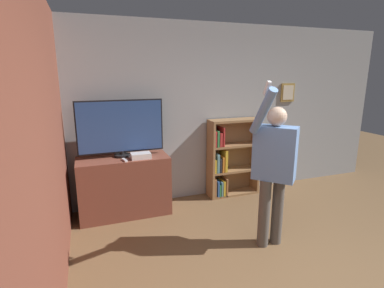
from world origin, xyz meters
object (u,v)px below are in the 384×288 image
(television, at_px, (121,128))
(person, at_px, (274,164))
(game_console, at_px, (141,156))
(bookshelf, at_px, (229,160))

(television, distance_m, person, 2.07)
(television, height_order, game_console, television)
(bookshelf, distance_m, person, 1.56)
(game_console, height_order, bookshelf, bookshelf)
(game_console, bearing_deg, television, 140.01)
(bookshelf, bearing_deg, person, -97.76)
(television, bearing_deg, person, -43.77)
(television, relative_size, game_console, 4.39)
(game_console, xyz_separation_m, person, (1.26, -1.23, 0.11))
(game_console, height_order, person, person)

